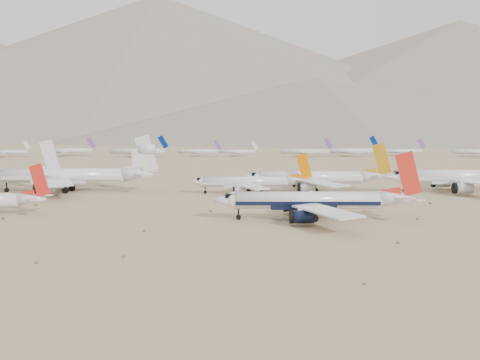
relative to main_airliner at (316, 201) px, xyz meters
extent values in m
plane|color=olive|center=(2.27, -1.09, -4.93)|extent=(7000.00, 7000.00, 0.00)
cylinder|color=silver|center=(-2.30, 0.00, 0.22)|extent=(37.92, 4.48, 4.48)
cube|color=black|center=(-2.30, 0.00, -0.34)|extent=(37.16, 4.55, 1.01)
sphere|color=silver|center=(-21.26, 0.00, 0.22)|extent=(4.48, 4.48, 4.48)
cube|color=black|center=(-21.93, 0.00, 1.45)|extent=(3.14, 2.91, 1.12)
cone|color=silver|center=(21.14, 0.00, 0.56)|extent=(9.48, 4.48, 4.48)
cube|color=silver|center=(0.63, -13.30, -0.56)|extent=(14.65, 23.08, 0.70)
cube|color=silver|center=(22.98, -4.36, 1.12)|extent=(6.02, 7.87, 0.27)
cylinder|color=black|center=(-4.40, -9.32, -2.59)|extent=(5.27, 3.23, 3.23)
cube|color=silver|center=(0.63, 13.30, -0.56)|extent=(14.65, 23.08, 0.70)
cube|color=silver|center=(22.98, 4.36, 1.12)|extent=(6.02, 7.87, 0.27)
cylinder|color=black|center=(-4.40, 9.32, -2.59)|extent=(5.27, 3.23, 3.23)
cube|color=red|center=(23.77, 0.00, 7.09)|extent=(7.19, 0.36, 11.84)
cylinder|color=black|center=(-20.14, 0.00, -4.26)|extent=(1.34, 0.56, 1.34)
cylinder|color=black|center=(-0.72, -3.14, -3.99)|extent=(1.88, 1.12, 1.88)
cylinder|color=black|center=(-0.72, 3.14, -3.99)|extent=(1.88, 1.12, 1.88)
cone|color=silver|center=(-76.69, 7.79, -0.53)|extent=(7.50, 3.60, 3.60)
cube|color=silver|center=(-75.23, 4.34, -0.08)|extent=(4.76, 6.23, 0.22)
cube|color=silver|center=(-75.23, 11.25, -0.08)|extent=(4.76, 6.23, 0.22)
cube|color=red|center=(-74.61, 7.79, 4.66)|extent=(5.69, 0.29, 9.37)
cylinder|color=silver|center=(61.60, 60.48, 1.00)|extent=(42.61, 5.16, 5.16)
cube|color=silver|center=(61.60, 60.48, 0.36)|extent=(41.76, 5.24, 1.16)
sphere|color=silver|center=(40.30, 60.48, 1.00)|extent=(5.16, 5.16, 5.16)
cube|color=black|center=(39.53, 60.48, 2.42)|extent=(3.62, 3.36, 1.29)
cylinder|color=silver|center=(59.24, 49.94, -2.23)|extent=(5.92, 3.72, 3.72)
cube|color=silver|center=(64.90, 75.49, 0.10)|extent=(16.46, 25.93, 0.80)
cylinder|color=silver|center=(59.24, 71.02, -2.23)|extent=(5.92, 3.72, 3.72)
cylinder|color=black|center=(41.59, 60.48, -4.16)|extent=(1.55, 0.65, 1.55)
cylinder|color=black|center=(63.38, 56.87, -3.85)|extent=(2.17, 1.29, 2.17)
cylinder|color=black|center=(63.38, 64.10, -3.85)|extent=(2.17, 1.29, 2.17)
cylinder|color=silver|center=(6.43, 62.06, 0.50)|extent=(38.88, 4.72, 4.72)
cube|color=silver|center=(6.43, 62.06, -0.09)|extent=(38.10, 4.80, 1.06)
sphere|color=silver|center=(-13.01, 62.06, 0.50)|extent=(4.72, 4.72, 4.72)
cube|color=black|center=(-13.71, 62.06, 1.80)|extent=(3.31, 3.07, 1.18)
cone|color=silver|center=(30.46, 62.06, 0.85)|extent=(9.72, 4.72, 4.72)
cube|color=silver|center=(9.44, 48.36, -0.33)|extent=(15.01, 23.66, 0.73)
cube|color=silver|center=(32.35, 57.57, 1.44)|extent=(6.17, 8.07, 0.28)
cylinder|color=silver|center=(4.27, 52.44, -2.46)|extent=(5.40, 3.40, 3.40)
cube|color=silver|center=(9.44, 75.76, -0.33)|extent=(15.01, 23.66, 0.73)
cube|color=silver|center=(32.35, 66.55, 1.44)|extent=(6.17, 8.07, 0.28)
cylinder|color=silver|center=(4.27, 71.68, -2.46)|extent=(5.40, 3.40, 3.40)
cube|color=#B87E14|center=(33.16, 62.06, 7.59)|extent=(7.37, 0.38, 12.14)
cylinder|color=black|center=(-11.82, 62.06, -4.23)|extent=(1.42, 0.59, 1.42)
cylinder|color=black|center=(8.05, 58.76, -3.94)|extent=(1.98, 1.18, 1.98)
cylinder|color=black|center=(8.05, 65.37, -3.94)|extent=(1.98, 1.18, 1.98)
cylinder|color=silver|center=(-17.90, 56.36, -0.56)|extent=(31.16, 3.81, 3.81)
cube|color=silver|center=(-17.90, 56.36, -1.03)|extent=(30.53, 3.87, 0.86)
sphere|color=silver|center=(-33.48, 56.36, -0.56)|extent=(3.81, 3.81, 3.81)
cube|color=black|center=(-34.05, 56.36, 0.49)|extent=(2.67, 2.48, 0.95)
cone|color=silver|center=(1.36, 56.36, -0.27)|extent=(7.79, 3.81, 3.81)
cube|color=silver|center=(-15.49, 45.36, -1.22)|extent=(12.03, 18.96, 0.59)
cube|color=silver|center=(2.87, 52.76, 0.21)|extent=(4.95, 6.47, 0.23)
cylinder|color=silver|center=(-19.63, 48.64, -2.94)|extent=(4.33, 2.74, 2.74)
cube|color=silver|center=(-15.49, 67.35, -1.22)|extent=(12.03, 18.96, 0.59)
cube|color=silver|center=(2.87, 59.96, 0.21)|extent=(4.95, 6.47, 0.23)
cylinder|color=silver|center=(-19.63, 64.08, -2.94)|extent=(4.33, 2.74, 2.74)
cube|color=#DB6A00|center=(3.52, 56.36, 5.13)|extent=(5.90, 0.30, 9.73)
cylinder|color=black|center=(-32.53, 56.36, -4.36)|extent=(1.14, 0.48, 1.14)
cylinder|color=black|center=(-16.60, 53.69, -4.14)|extent=(1.60, 0.95, 1.60)
cylinder|color=black|center=(-16.60, 59.02, -4.14)|extent=(1.60, 0.95, 1.60)
cylinder|color=silver|center=(-85.71, 60.64, 1.31)|extent=(45.33, 5.43, 5.43)
cube|color=silver|center=(-85.71, 60.64, 0.63)|extent=(44.42, 5.51, 1.22)
sphere|color=silver|center=(-108.37, 60.64, 1.31)|extent=(5.43, 5.43, 5.43)
cube|color=black|center=(-109.18, 60.64, 2.80)|extent=(3.80, 3.53, 1.36)
cone|color=silver|center=(-57.69, 60.64, 1.71)|extent=(11.33, 5.43, 5.43)
cube|color=silver|center=(-82.21, 44.71, 0.36)|extent=(17.50, 27.59, 0.84)
cube|color=silver|center=(-55.49, 55.42, 2.39)|extent=(7.19, 9.41, 0.33)
cylinder|color=silver|center=(-88.22, 49.47, -2.09)|extent=(6.30, 3.91, 3.91)
cube|color=silver|center=(-82.21, 76.57, 0.36)|extent=(17.50, 27.59, 0.84)
cube|color=silver|center=(-55.49, 65.86, 2.39)|extent=(7.19, 9.41, 0.33)
cylinder|color=silver|center=(-88.22, 71.82, -2.09)|extent=(6.30, 3.91, 3.91)
cube|color=silver|center=(-54.55, 60.64, 9.54)|extent=(8.59, 0.43, 14.15)
cylinder|color=silver|center=(-54.23, 60.64, 11.29)|extent=(5.67, 3.52, 3.52)
cylinder|color=black|center=(-107.01, 60.64, -4.12)|extent=(1.63, 0.68, 1.63)
cylinder|color=black|center=(-83.82, 56.84, -3.80)|extent=(2.28, 1.36, 2.28)
cylinder|color=black|center=(-83.82, 64.44, -3.80)|extent=(2.28, 1.36, 2.28)
cone|color=silver|center=(-94.78, 64.77, 1.24)|extent=(10.25, 5.04, 5.04)
cube|color=silver|center=(-92.79, 60.03, 1.87)|extent=(6.51, 8.51, 0.30)
cube|color=silver|center=(-116.96, 79.25, -0.02)|extent=(15.84, 24.95, 0.78)
cube|color=silver|center=(-92.79, 69.51, 1.87)|extent=(6.51, 8.51, 0.30)
cube|color=silver|center=(-91.94, 64.77, 8.35)|extent=(7.77, 0.40, 12.80)
cylinder|color=silver|center=(-217.18, 315.69, -0.84)|extent=(34.30, 3.39, 3.39)
cube|color=silver|center=(-201.04, 315.69, 4.89)|extent=(6.83, 0.34, 8.60)
cube|color=silver|center=(-217.18, 306.81, -1.35)|extent=(9.04, 15.79, 0.34)
cube|color=silver|center=(-217.18, 324.57, -1.35)|extent=(9.04, 15.79, 0.34)
cylinder|color=silver|center=(-171.50, 332.62, -0.40)|extent=(43.11, 4.26, 4.26)
cube|color=#76409A|center=(-151.21, 332.62, 6.80)|extent=(8.59, 0.43, 10.81)
cube|color=silver|center=(-171.50, 321.46, -1.04)|extent=(11.36, 19.85, 0.43)
cube|color=silver|center=(-171.50, 343.78, -1.04)|extent=(11.36, 19.85, 0.43)
cylinder|color=silver|center=(-107.36, 316.10, -0.22)|extent=(46.81, 4.63, 4.63)
cube|color=navy|center=(-85.33, 316.10, 7.60)|extent=(9.32, 0.46, 11.74)
cube|color=silver|center=(-107.36, 303.99, -0.92)|extent=(12.33, 21.55, 0.46)
cube|color=silver|center=(-107.36, 328.22, -0.92)|extent=(12.33, 21.55, 0.46)
cylinder|color=silver|center=(-56.28, 325.96, -0.79)|extent=(35.34, 3.49, 3.49)
cube|color=#76409A|center=(-39.65, 325.96, 5.11)|extent=(7.04, 0.35, 8.86)
cube|color=silver|center=(-56.28, 316.82, -1.31)|extent=(9.31, 16.27, 0.35)
cube|color=silver|center=(-56.28, 335.11, -1.31)|extent=(9.31, 16.27, 0.35)
cylinder|color=silver|center=(-22.47, 325.99, -0.95)|extent=(32.15, 3.18, 3.18)
cube|color=silver|center=(-7.34, 325.99, 4.42)|extent=(6.40, 0.32, 8.06)
cube|color=silver|center=(-22.47, 317.67, -1.42)|extent=(8.47, 14.80, 0.32)
cube|color=silver|center=(-22.47, 334.31, -1.42)|extent=(8.47, 14.80, 0.32)
cylinder|color=silver|center=(35.81, 318.96, -0.49)|extent=(41.40, 4.09, 4.09)
cube|color=#76409A|center=(55.29, 318.96, 6.43)|extent=(8.25, 0.41, 10.39)
cube|color=silver|center=(35.81, 308.24, -1.10)|extent=(10.91, 19.06, 0.41)
cube|color=silver|center=(35.81, 329.67, -1.10)|extent=(10.91, 19.06, 0.41)
cylinder|color=silver|center=(74.33, 324.70, -0.27)|extent=(45.80, 4.53, 4.53)
cube|color=navy|center=(95.88, 324.70, 7.38)|extent=(9.12, 0.45, 11.49)
cube|color=silver|center=(74.33, 312.85, -0.95)|extent=(12.07, 21.08, 0.45)
cube|color=silver|center=(74.33, 336.56, -0.95)|extent=(12.07, 21.08, 0.45)
cylinder|color=silver|center=(120.50, 330.06, -0.66)|extent=(37.95, 3.75, 3.75)
cube|color=#76409A|center=(138.36, 330.06, 5.68)|extent=(7.56, 0.38, 9.52)
cube|color=silver|center=(120.50, 320.24, -1.22)|extent=(10.00, 17.47, 0.38)
cube|color=silver|center=(120.50, 339.88, -1.22)|extent=(10.00, 17.47, 0.38)
cylinder|color=silver|center=(180.43, 316.23, -0.59)|extent=(39.40, 3.89, 3.89)
cube|color=silver|center=(180.43, 326.43, -1.17)|extent=(10.38, 18.14, 0.39)
cone|color=slate|center=(-297.73, 1688.91, 230.07)|extent=(2444.00, 2444.00, 470.00)
cone|color=slate|center=(202.27, 1478.91, 115.07)|extent=(1824.00, 1824.00, 240.00)
cone|color=slate|center=(702.27, 1658.91, 185.07)|extent=(2356.00, 2356.00, 380.00)
cone|color=slate|center=(152.27, 1098.91, 65.07)|extent=(1260.00, 1260.00, 140.00)
ellipsoid|color=brown|center=(-82.93, 26.11, -4.60)|extent=(1.12, 1.12, 0.62)
ellipsoid|color=brown|center=(-55.53, -45.29, -4.72)|extent=(0.70, 0.70, 0.39)
ellipsoid|color=brown|center=(-41.83, -15.99, -4.68)|extent=(0.84, 0.84, 0.46)
ellipsoid|color=brown|center=(-28.13, 13.31, -4.64)|extent=(0.98, 0.98, 0.54)
ellipsoid|color=brown|center=(-0.73, -58.09, -4.77)|extent=(0.56, 0.56, 0.31)
ellipsoid|color=brown|center=(12.97, -28.79, -4.72)|extent=(0.70, 0.70, 0.39)
ellipsoid|color=brown|center=(26.67, 0.51, -4.68)|extent=(0.84, 0.84, 0.46)
ellipsoid|color=brown|center=(40.37, 29.81, -4.64)|extent=(0.98, 0.98, 0.54)
ellipsoid|color=brown|center=(-81.86, 0.80, -4.63)|extent=(1.01, 1.01, 0.56)
ellipsoid|color=brown|center=(-41.06, -40.86, -4.71)|extent=(0.73, 0.73, 0.40)
camera|label=1|loc=(-19.57, -137.36, 18.63)|focal=40.00mm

